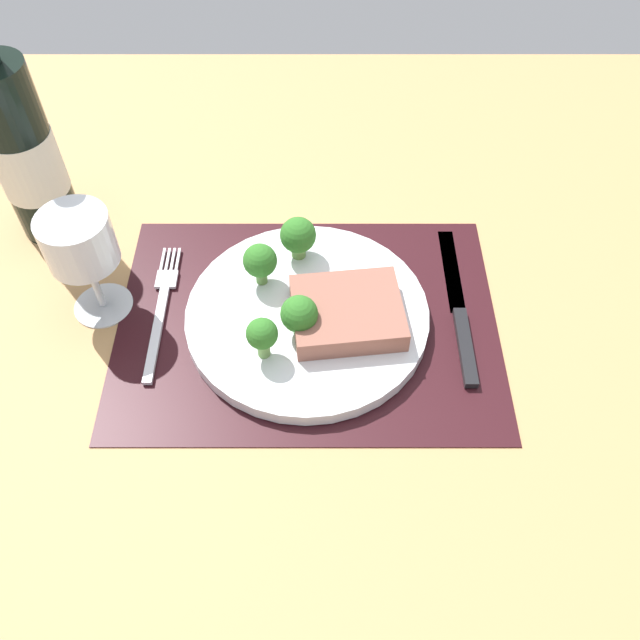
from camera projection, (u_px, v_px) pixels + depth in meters
ground_plane at (308, 330)px, 75.57cm from camera, size 140.00×110.00×3.00cm
placemat at (308, 321)px, 74.27cm from camera, size 41.76×30.98×0.30cm
plate at (308, 316)px, 73.53cm from camera, size 26.52×26.52×1.60cm
steak at (348, 312)px, 71.11cm from camera, size 12.55×10.97×2.58cm
broccoli_back_left at (263, 335)px, 66.82cm from camera, size 3.25×3.25×5.09cm
broccoli_center at (300, 314)px, 68.82cm from camera, size 3.93×3.93×5.00cm
broccoli_near_fork at (299, 236)px, 75.68cm from camera, size 4.12×4.12×5.29cm
broccoli_near_steak at (261, 261)px, 73.03cm from camera, size 3.76×3.76×5.26cm
fork at (162, 309)px, 74.85cm from camera, size 2.40×19.20×0.50cm
knife at (460, 315)px, 74.23cm from camera, size 1.80×23.00×0.80cm
wine_bottle at (23, 149)px, 74.84cm from camera, size 7.36×7.36×32.20cm
wine_glass at (81, 246)px, 68.28cm from camera, size 7.36×7.36×13.29cm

